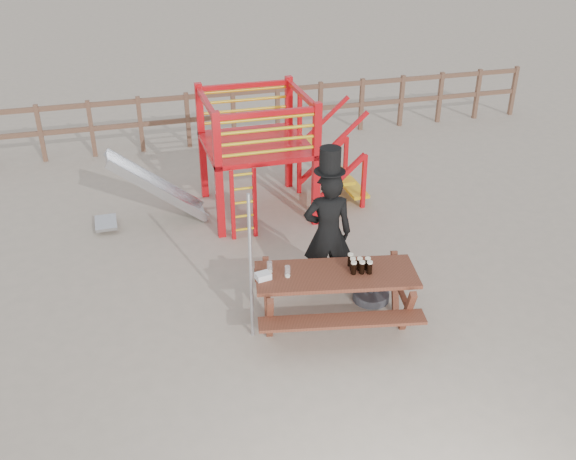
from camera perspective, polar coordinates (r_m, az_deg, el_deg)
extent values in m
plane|color=tan|center=(8.35, 1.92, -8.91)|extent=(60.00, 60.00, 0.00)
cube|color=brown|center=(14.04, -6.99, 11.80)|extent=(15.00, 0.06, 0.10)
cube|color=brown|center=(14.19, -6.87, 9.85)|extent=(15.00, 0.06, 0.10)
cube|color=brown|center=(14.10, -21.14, 8.01)|extent=(0.09, 0.09, 1.20)
cube|color=brown|center=(14.03, -17.07, 8.60)|extent=(0.09, 0.09, 1.20)
cube|color=brown|center=(14.04, -12.97, 9.14)|extent=(0.09, 0.09, 1.20)
cube|color=brown|center=(14.12, -8.89, 9.63)|extent=(0.09, 0.09, 1.20)
cube|color=brown|center=(14.27, -4.86, 10.06)|extent=(0.09, 0.09, 1.20)
cube|color=brown|center=(14.48, -0.93, 10.44)|extent=(0.09, 0.09, 1.20)
cube|color=brown|center=(14.77, 2.88, 10.76)|extent=(0.09, 0.09, 1.20)
cube|color=brown|center=(15.11, 6.55, 11.03)|extent=(0.09, 0.09, 1.20)
cube|color=brown|center=(15.51, 10.04, 11.24)|extent=(0.09, 0.09, 1.20)
cube|color=brown|center=(15.96, 13.35, 11.40)|extent=(0.09, 0.09, 1.20)
cube|color=brown|center=(16.46, 16.47, 11.52)|extent=(0.09, 0.09, 1.20)
cube|color=brown|center=(17.00, 19.40, 11.60)|extent=(0.09, 0.09, 1.20)
cube|color=red|center=(10.06, -6.18, 4.73)|extent=(0.12, 0.12, 2.10)
cube|color=red|center=(10.42, 2.53, 5.73)|extent=(0.12, 0.12, 2.10)
cube|color=red|center=(11.53, -7.67, 7.77)|extent=(0.12, 0.12, 2.10)
cube|color=red|center=(11.84, 0.06, 8.60)|extent=(0.12, 0.12, 2.10)
cube|color=red|center=(10.87, -2.84, 7.57)|extent=(1.72, 1.72, 0.08)
cube|color=red|center=(9.87, -1.83, 10.33)|extent=(1.60, 0.08, 0.08)
cube|color=red|center=(11.37, -3.91, 12.71)|extent=(1.60, 0.08, 0.08)
cube|color=red|center=(10.47, -7.28, 11.18)|extent=(0.08, 1.60, 0.08)
cube|color=red|center=(10.82, 1.27, 11.96)|extent=(0.08, 1.60, 0.08)
cylinder|color=yellow|center=(10.08, -1.78, 6.98)|extent=(1.50, 0.05, 0.05)
cylinder|color=yellow|center=(11.55, -3.81, 9.75)|extent=(1.50, 0.05, 0.05)
cylinder|color=yellow|center=(10.02, -1.79, 7.94)|extent=(1.50, 0.05, 0.05)
cylinder|color=yellow|center=(11.49, -3.84, 10.60)|extent=(1.50, 0.05, 0.05)
cylinder|color=yellow|center=(9.96, -1.81, 8.91)|extent=(1.50, 0.05, 0.05)
cylinder|color=yellow|center=(11.44, -3.87, 11.45)|extent=(1.50, 0.05, 0.05)
cylinder|color=yellow|center=(9.90, -1.83, 9.89)|extent=(1.50, 0.05, 0.05)
cylinder|color=yellow|center=(11.39, -3.90, 12.32)|extent=(1.50, 0.05, 0.05)
cube|color=red|center=(10.14, -4.95, 2.19)|extent=(0.06, 0.06, 1.20)
cube|color=red|center=(10.20, -2.97, 2.44)|extent=(0.06, 0.06, 1.20)
cylinder|color=yellow|center=(10.37, -3.88, 0.08)|extent=(0.36, 0.04, 0.04)
cylinder|color=yellow|center=(10.26, -3.92, 1.26)|extent=(0.36, 0.04, 0.04)
cylinder|color=yellow|center=(10.16, -3.96, 2.47)|extent=(0.36, 0.04, 0.04)
cylinder|color=yellow|center=(10.05, -4.01, 3.70)|extent=(0.36, 0.04, 0.04)
cylinder|color=yellow|center=(9.96, -4.05, 4.95)|extent=(0.36, 0.04, 0.04)
cube|color=yellow|center=(11.16, 1.96, 7.47)|extent=(0.30, 0.90, 0.06)
cube|color=yellow|center=(11.35, 3.29, 6.19)|extent=(0.30, 0.90, 0.06)
cube|color=yellow|center=(11.56, 4.57, 4.95)|extent=(0.30, 0.90, 0.06)
cube|color=yellow|center=(11.77, 5.79, 3.75)|extent=(0.30, 0.90, 0.06)
cube|color=red|center=(11.07, 4.62, 4.54)|extent=(0.95, 0.08, 0.86)
cube|color=red|center=(11.85, 3.11, 6.24)|extent=(0.95, 0.08, 0.86)
cube|color=silver|center=(10.87, -11.52, 3.68)|extent=(1.53, 0.55, 1.21)
cube|color=silver|center=(10.60, -11.39, 3.29)|extent=(1.58, 0.04, 1.28)
cube|color=silver|center=(11.10, -11.69, 4.42)|extent=(1.58, 0.04, 1.28)
cube|color=silver|center=(11.07, -15.88, 0.62)|extent=(0.35, 0.55, 0.05)
cube|color=brown|center=(8.05, 4.30, -3.99)|extent=(2.12, 1.13, 0.05)
cube|color=brown|center=(7.77, 4.84, -8.04)|extent=(2.03, 0.67, 0.04)
cube|color=brown|center=(8.68, 3.67, -3.72)|extent=(2.03, 0.67, 0.04)
cube|color=brown|center=(8.19, -1.76, -6.59)|extent=(0.31, 1.20, 0.72)
cube|color=brown|center=(8.43, 9.99, -5.92)|extent=(0.31, 1.20, 0.72)
imported|color=black|center=(8.64, 3.55, -0.35)|extent=(0.73, 0.55, 1.82)
cube|color=#0B8121|center=(8.67, 3.44, 1.37)|extent=(0.07, 0.03, 0.42)
cylinder|color=black|center=(8.24, 3.74, 5.23)|extent=(0.41, 0.41, 0.01)
cylinder|color=black|center=(8.18, 3.77, 6.29)|extent=(0.28, 0.28, 0.31)
cube|color=white|center=(8.27, 3.64, 7.35)|extent=(0.14, 0.03, 0.04)
cylinder|color=#B2B2B7|center=(7.72, -3.33, -3.44)|extent=(0.04, 0.04, 1.98)
cylinder|color=#37373C|center=(8.95, 7.37, -5.82)|extent=(0.50, 0.50, 0.12)
cylinder|color=#37373C|center=(8.90, 7.41, -5.25)|extent=(0.06, 0.06, 0.10)
cube|color=white|center=(7.89, -2.23, -4.11)|extent=(0.20, 0.17, 0.08)
cylinder|color=black|center=(8.00, 5.85, -3.44)|extent=(0.07, 0.07, 0.15)
cylinder|color=#FEF4D0|center=(7.96, 5.88, -2.91)|extent=(0.07, 0.07, 0.02)
cylinder|color=black|center=(8.03, 6.59, -3.39)|extent=(0.07, 0.07, 0.15)
cylinder|color=#FEF4D0|center=(7.98, 6.62, -2.86)|extent=(0.07, 0.07, 0.02)
cylinder|color=black|center=(8.03, 7.25, -3.39)|extent=(0.07, 0.07, 0.15)
cylinder|color=#FEF4D0|center=(7.99, 7.29, -2.87)|extent=(0.07, 0.07, 0.02)
cylinder|color=black|center=(8.08, 5.77, -3.09)|extent=(0.07, 0.07, 0.15)
cylinder|color=#FEF4D0|center=(8.04, 5.80, -2.56)|extent=(0.07, 0.07, 0.02)
cylinder|color=black|center=(8.10, 6.38, -3.07)|extent=(0.07, 0.07, 0.15)
cylinder|color=#FEF4D0|center=(8.05, 6.41, -2.55)|extent=(0.07, 0.07, 0.02)
cylinder|color=black|center=(8.11, 7.09, -3.05)|extent=(0.07, 0.07, 0.15)
cylinder|color=#FEF4D0|center=(8.07, 7.12, -2.53)|extent=(0.07, 0.07, 0.02)
cylinder|color=black|center=(8.17, 5.57, -2.71)|extent=(0.07, 0.07, 0.15)
cylinder|color=#FEF4D0|center=(8.13, 5.59, -2.19)|extent=(0.07, 0.07, 0.02)
cylinder|color=silver|center=(7.90, -0.04, -3.71)|extent=(0.07, 0.07, 0.15)
cylinder|color=#FEF4D0|center=(7.94, -0.04, -4.11)|extent=(0.06, 0.06, 0.02)
cylinder|color=silver|center=(7.99, -1.64, -3.32)|extent=(0.07, 0.07, 0.15)
cylinder|color=#FEF4D0|center=(8.03, -1.64, -3.72)|extent=(0.06, 0.06, 0.02)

